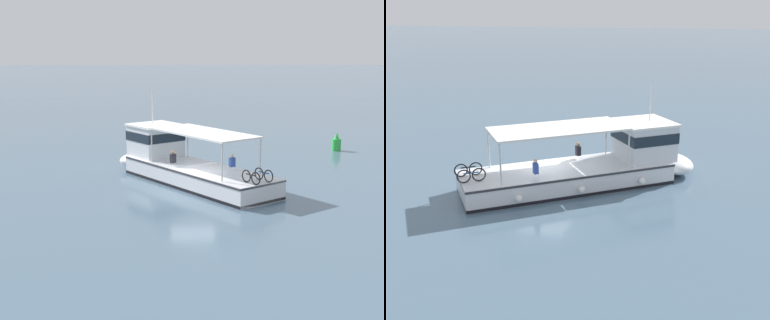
{
  "view_description": "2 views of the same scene",
  "coord_description": "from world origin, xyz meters",
  "views": [
    {
      "loc": [
        31.54,
        -0.97,
        8.06
      ],
      "look_at": [
        -1.82,
        0.01,
        1.4
      ],
      "focal_mm": 54.31,
      "sensor_mm": 36.0,
      "label": 1
    },
    {
      "loc": [
        -7.61,
        22.23,
        8.85
      ],
      "look_at": [
        -1.82,
        0.01,
        1.4
      ],
      "focal_mm": 44.02,
      "sensor_mm": 36.0,
      "label": 2
    }
  ],
  "objects": [
    {
      "name": "ground_plane",
      "position": [
        0.0,
        0.0,
        0.0
      ],
      "size": [
        400.0,
        400.0,
        0.0
      ],
      "primitive_type": "plane",
      "color": "slate"
    },
    {
      "name": "ferry_main",
      "position": [
        -2.64,
        -0.59,
        1.01
      ],
      "size": [
        12.1,
        9.97,
        5.32
      ],
      "color": "silver",
      "rests_on": "ground"
    }
  ]
}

